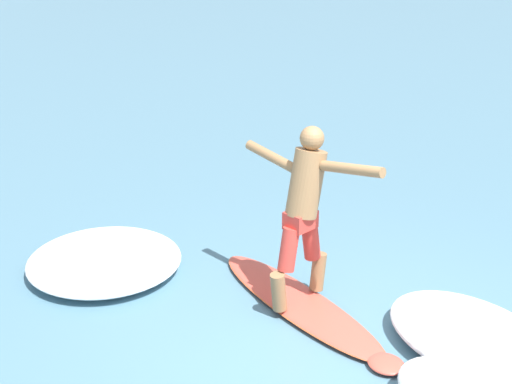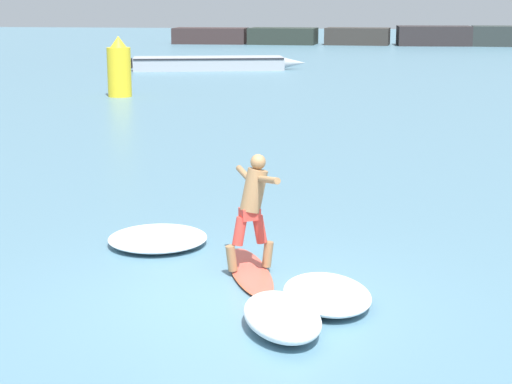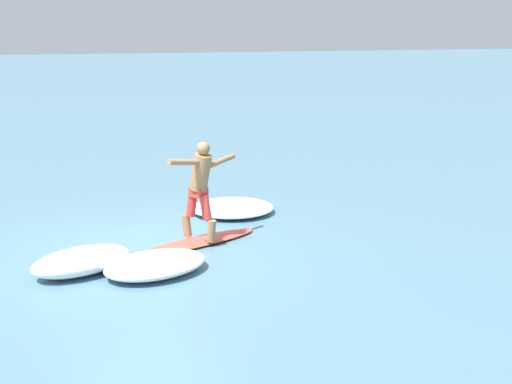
% 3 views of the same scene
% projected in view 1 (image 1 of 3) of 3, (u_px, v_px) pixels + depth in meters
% --- Properties ---
extents(ground_plane, '(200.00, 200.00, 0.00)m').
position_uv_depth(ground_plane, '(339.00, 363.00, 5.72)').
color(ground_plane, slate).
extents(surfboard, '(1.22, 2.44, 0.21)m').
position_uv_depth(surfboard, '(301.00, 305.00, 6.49)').
color(surfboard, '#E05141').
rests_on(surfboard, ground).
extents(surfer, '(0.85, 1.36, 1.62)m').
position_uv_depth(surfer, '(305.00, 203.00, 6.20)').
color(surfer, '#956C45').
rests_on(surfer, surfboard).
extents(wave_foam_at_tail, '(1.58, 1.62, 0.21)m').
position_uv_depth(wave_foam_at_tail, '(105.00, 260.00, 7.18)').
color(wave_foam_at_tail, white).
rests_on(wave_foam_at_tail, ground).
extents(wave_foam_at_nose, '(1.51, 1.82, 0.27)m').
position_uv_depth(wave_foam_at_nose, '(472.00, 336.00, 5.84)').
color(wave_foam_at_nose, white).
rests_on(wave_foam_at_nose, ground).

